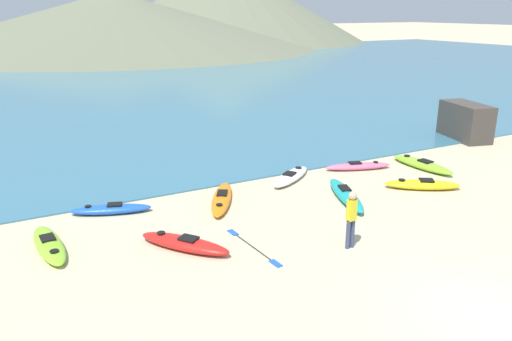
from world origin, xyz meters
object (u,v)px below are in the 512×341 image
kayak_on_sand_4 (222,198)px  shoreline_rock (465,121)px  kayak_on_sand_0 (422,164)px  loose_paddle (253,247)px  moored_boat_1 (278,49)px  kayak_on_sand_3 (422,185)px  person_near_foreground (351,216)px  kayak_on_sand_5 (111,209)px  kayak_on_sand_1 (346,195)px  kayak_on_sand_2 (291,176)px  kayak_on_sand_8 (49,245)px  kayak_on_sand_7 (358,166)px  kayak_on_sand_6 (185,243)px

kayak_on_sand_4 → shoreline_rock: bearing=8.3°
kayak_on_sand_0 → loose_paddle: size_ratio=1.15×
moored_boat_1 → kayak_on_sand_3: bearing=-115.8°
kayak_on_sand_4 → person_near_foreground: (1.76, -5.06, 0.86)m
kayak_on_sand_5 → shoreline_rock: 19.06m
shoreline_rock → kayak_on_sand_3: bearing=-149.4°
kayak_on_sand_4 → loose_paddle: (-0.71, -3.71, -0.12)m
kayak_on_sand_0 → kayak_on_sand_1: 5.45m
kayak_on_sand_1 → shoreline_rock: size_ratio=1.15×
person_near_foreground → shoreline_rock: size_ratio=0.58×
kayak_on_sand_0 → kayak_on_sand_1: bearing=-165.3°
kayak_on_sand_3 → shoreline_rock: 9.14m
kayak_on_sand_0 → moored_boat_1: moored_boat_1 is taller
kayak_on_sand_2 → shoreline_rock: (11.74, 1.32, 0.81)m
kayak_on_sand_0 → kayak_on_sand_2: 6.03m
kayak_on_sand_5 → kayak_on_sand_3: bearing=-16.3°
kayak_on_sand_1 → kayak_on_sand_4: (-4.09, 1.91, -0.05)m
kayak_on_sand_2 → kayak_on_sand_8: bearing=-168.6°
kayak_on_sand_7 → loose_paddle: (-7.51, -4.40, -0.13)m
kayak_on_sand_6 → person_near_foreground: person_near_foreground is taller
kayak_on_sand_3 → kayak_on_sand_8: 13.42m
kayak_on_sand_2 → loose_paddle: bearing=-132.4°
loose_paddle → kayak_on_sand_7: bearing=30.4°
loose_paddle → kayak_on_sand_6: bearing=154.0°
kayak_on_sand_1 → loose_paddle: (-4.80, -1.81, -0.17)m
kayak_on_sand_8 → person_near_foreground: bearing=-27.8°
kayak_on_sand_2 → kayak_on_sand_6: bearing=-148.0°
kayak_on_sand_0 → person_near_foreground: size_ratio=1.85×
kayak_on_sand_7 → kayak_on_sand_8: 12.85m
kayak_on_sand_0 → kayak_on_sand_6: bearing=-168.9°
kayak_on_sand_6 → moored_boat_1: (37.38, 57.40, 0.46)m
kayak_on_sand_8 → kayak_on_sand_6: bearing=-28.1°
shoreline_rock → moored_boat_1: bearing=69.4°
kayak_on_sand_1 → person_near_foreground: bearing=-126.5°
kayak_on_sand_4 → kayak_on_sand_7: (6.80, 0.69, 0.01)m
kayak_on_sand_7 → shoreline_rock: bearing=10.2°
kayak_on_sand_3 → person_near_foreground: 6.27m
kayak_on_sand_0 → kayak_on_sand_4: 9.37m
kayak_on_sand_3 → shoreline_rock: size_ratio=0.94×
kayak_on_sand_2 → kayak_on_sand_6: size_ratio=1.02×
kayak_on_sand_2 → shoreline_rock: bearing=6.4°
kayak_on_sand_5 → moored_boat_1: 66.17m
moored_boat_1 → loose_paddle: size_ratio=1.40×
kayak_on_sand_8 → kayak_on_sand_2: bearing=11.4°
kayak_on_sand_0 → kayak_on_sand_8: bearing=-178.2°
kayak_on_sand_8 → kayak_on_sand_3: bearing=-6.1°
person_near_foreground → kayak_on_sand_3: bearing=25.0°
kayak_on_sand_6 → kayak_on_sand_8: 3.91m
kayak_on_sand_8 → shoreline_rock: (21.18, 3.21, 0.81)m
kayak_on_sand_8 → kayak_on_sand_1: bearing=-5.1°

